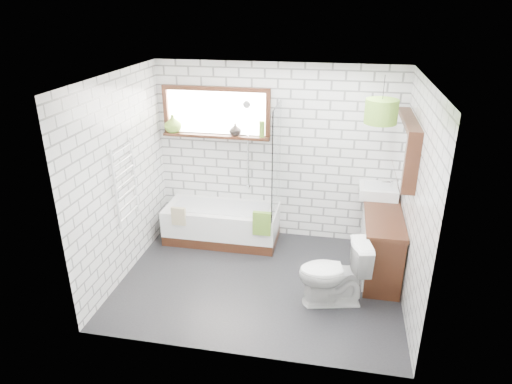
% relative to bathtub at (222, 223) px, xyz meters
% --- Properties ---
extents(floor, '(3.40, 2.60, 0.01)m').
position_rel_bathtub_xyz_m(floor, '(0.73, -0.95, -0.26)').
color(floor, black).
rests_on(floor, ground).
extents(ceiling, '(3.40, 2.60, 0.01)m').
position_rel_bathtub_xyz_m(ceiling, '(0.73, -0.95, 2.25)').
color(ceiling, white).
rests_on(ceiling, ground).
extents(wall_back, '(3.40, 0.01, 2.50)m').
position_rel_bathtub_xyz_m(wall_back, '(0.73, 0.36, 0.99)').
color(wall_back, white).
rests_on(wall_back, ground).
extents(wall_front, '(3.40, 0.01, 2.50)m').
position_rel_bathtub_xyz_m(wall_front, '(0.73, -2.25, 0.99)').
color(wall_front, white).
rests_on(wall_front, ground).
extents(wall_left, '(0.01, 2.60, 2.50)m').
position_rel_bathtub_xyz_m(wall_left, '(-0.98, -0.95, 0.99)').
color(wall_left, white).
rests_on(wall_left, ground).
extents(wall_right, '(0.01, 2.60, 2.50)m').
position_rel_bathtub_xyz_m(wall_right, '(2.43, -0.95, 0.99)').
color(wall_right, white).
rests_on(wall_right, ground).
extents(window, '(1.52, 0.16, 0.68)m').
position_rel_bathtub_xyz_m(window, '(-0.12, 0.31, 1.54)').
color(window, black).
rests_on(window, wall_back).
extents(towel_radiator, '(0.06, 0.52, 1.00)m').
position_rel_bathtub_xyz_m(towel_radiator, '(-0.93, -0.95, 0.94)').
color(towel_radiator, white).
rests_on(towel_radiator, wall_left).
extents(mirror_cabinet, '(0.16, 1.20, 0.70)m').
position_rel_bathtub_xyz_m(mirror_cabinet, '(2.35, -0.35, 1.39)').
color(mirror_cabinet, black).
rests_on(mirror_cabinet, wall_right).
extents(shower_riser, '(0.02, 0.02, 1.30)m').
position_rel_bathtub_xyz_m(shower_riser, '(0.33, 0.31, 1.09)').
color(shower_riser, silver).
rests_on(shower_riser, wall_back).
extents(bathtub, '(1.60, 0.70, 0.52)m').
position_rel_bathtub_xyz_m(bathtub, '(0.00, 0.00, 0.00)').
color(bathtub, white).
rests_on(bathtub, floor).
extents(shower_screen, '(0.02, 0.72, 1.50)m').
position_rel_bathtub_xyz_m(shower_screen, '(0.78, 0.00, 1.01)').
color(shower_screen, white).
rests_on(shower_screen, bathtub).
extents(towel_green, '(0.24, 0.07, 0.33)m').
position_rel_bathtub_xyz_m(towel_green, '(0.65, -0.35, 0.24)').
color(towel_green, '#5C8828').
rests_on(towel_green, bathtub).
extents(towel_beige, '(0.20, 0.05, 0.26)m').
position_rel_bathtub_xyz_m(towel_beige, '(-0.52, -0.35, 0.24)').
color(towel_beige, tan).
rests_on(towel_beige, bathtub).
extents(vanity, '(0.46, 1.42, 0.82)m').
position_rel_bathtub_xyz_m(vanity, '(2.20, -0.37, 0.15)').
color(vanity, black).
rests_on(vanity, floor).
extents(basin, '(0.50, 0.43, 0.14)m').
position_rel_bathtub_xyz_m(basin, '(2.14, 0.12, 0.63)').
color(basin, white).
rests_on(basin, vanity).
extents(tap, '(0.04, 0.04, 0.18)m').
position_rel_bathtub_xyz_m(tap, '(2.30, 0.12, 0.69)').
color(tap, silver).
rests_on(tap, vanity).
extents(toilet, '(0.61, 0.86, 0.79)m').
position_rel_bathtub_xyz_m(toilet, '(1.62, -1.22, 0.14)').
color(toilet, white).
rests_on(toilet, floor).
extents(vase_olive, '(0.28, 0.28, 0.25)m').
position_rel_bathtub_xyz_m(vase_olive, '(-0.75, 0.28, 1.35)').
color(vase_olive, olive).
rests_on(vase_olive, window).
extents(vase_dark, '(0.18, 0.18, 0.17)m').
position_rel_bathtub_xyz_m(vase_dark, '(0.15, 0.28, 1.31)').
color(vase_dark, black).
rests_on(vase_dark, window).
extents(bottle, '(0.08, 0.08, 0.22)m').
position_rel_bathtub_xyz_m(bottle, '(0.53, 0.28, 1.33)').
color(bottle, olive).
rests_on(bottle, window).
extents(pendant, '(0.37, 0.37, 0.27)m').
position_rel_bathtub_xyz_m(pendant, '(2.02, -0.50, 1.84)').
color(pendant, '#5C8828').
rests_on(pendant, ceiling).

